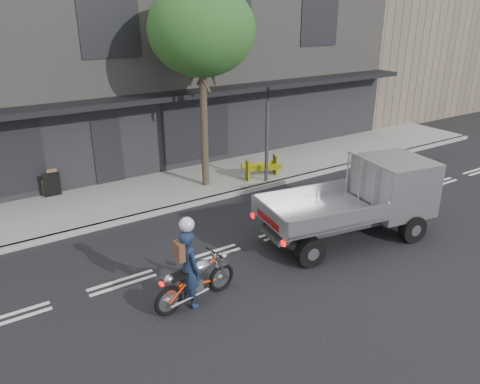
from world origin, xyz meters
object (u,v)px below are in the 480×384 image
Objects in this scene: motorcycle at (196,280)px; construction_barrier at (265,168)px; traffic_light_pole at (267,140)px; rider at (189,268)px; flatbed_ute at (381,191)px; street_tree at (201,31)px; sandwich_board at (52,185)px.

motorcycle is 1.55× the size of construction_barrier.
motorcycle is at bearing -137.20° from construction_barrier.
rider is at bearing -138.79° from traffic_light_pole.
motorcycle is at bearing -168.59° from flatbed_ute.
street_tree is 6.91m from sandwich_board.
rider is 7.64m from sandwich_board.
rider is (-0.15, -0.00, 0.33)m from motorcycle.
sandwich_board is at bearing 1.08° from rider.
street_tree is at bearing 51.73° from motorcycle.
traffic_light_pole reaches higher than motorcycle.
rider is at bearing -122.19° from street_tree.
rider is at bearing 172.87° from motorcycle.
flatbed_ute reaches higher than sandwich_board.
rider is (-3.65, -5.80, -4.40)m from street_tree.
street_tree is 5.09× the size of construction_barrier.
motorcycle is 7.66m from sandwich_board.
traffic_light_pole is (2.00, -0.85, -3.63)m from street_tree.
rider is at bearing -79.67° from sandwich_board.
traffic_light_pole is 1.17m from construction_barrier.
rider is 0.35× the size of flatbed_ute.
flatbed_ute is at bearing -5.47° from motorcycle.
traffic_light_pole is at bearing -115.11° from construction_barrier.
flatbed_ute is 10.30m from sandwich_board.
flatbed_ute reaches higher than construction_barrier.
construction_barrier is at bearing 35.64° from motorcycle.
sandwich_board is (-6.86, 2.36, 0.06)m from construction_barrier.
motorcycle is at bearing -97.13° from rider.
flatbed_ute reaches higher than rider.
motorcycle is 0.41× the size of flatbed_ute.
construction_barrier is (0.12, 0.26, -1.13)m from traffic_light_pole.
motorcycle is 7.66m from construction_barrier.
street_tree is 3.28× the size of motorcycle.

